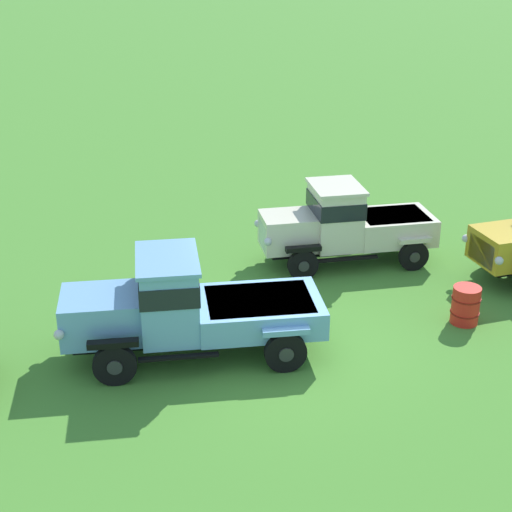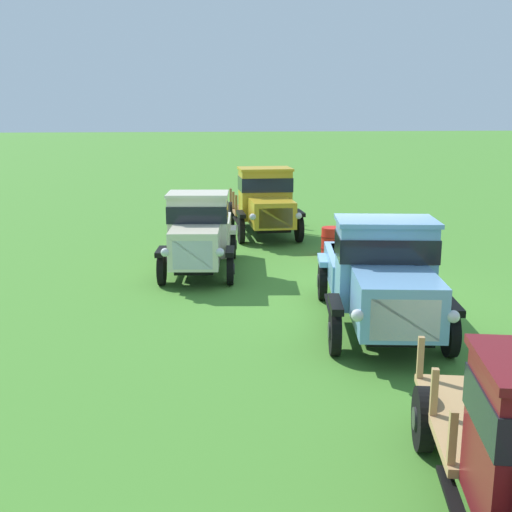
{
  "view_description": "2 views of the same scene",
  "coord_description": "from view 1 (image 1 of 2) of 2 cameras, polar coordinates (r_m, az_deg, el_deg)",
  "views": [
    {
      "loc": [
        -4.69,
        -13.47,
        8.41
      ],
      "look_at": [
        0.32,
        2.46,
        1.0
      ],
      "focal_mm": 55.0,
      "sensor_mm": 36.0,
      "label": 1
    },
    {
      "loc": [
        -13.28,
        4.17,
        4.1
      ],
      "look_at": [
        0.32,
        2.46,
        1.0
      ],
      "focal_mm": 45.0,
      "sensor_mm": 36.0,
      "label": 2
    }
  ],
  "objects": [
    {
      "name": "ground_plane",
      "position": [
        16.56,
        1.5,
        -6.6
      ],
      "size": [
        240.0,
        240.0,
        0.0
      ],
      "primitive_type": "plane",
      "color": "#47842D"
    },
    {
      "name": "vintage_truck_second_in_line",
      "position": [
        15.88,
        -5.22,
        -3.66
      ],
      "size": [
        5.51,
        2.82,
        2.19
      ],
      "color": "black",
      "rests_on": "ground"
    },
    {
      "name": "vintage_truck_midrow_center",
      "position": [
        20.13,
        6.46,
        2.36
      ],
      "size": [
        4.65,
        2.26,
        2.11
      ],
      "color": "black",
      "rests_on": "ground"
    },
    {
      "name": "oil_drum_beside_row",
      "position": [
        17.88,
        15.0,
        -3.46
      ],
      "size": [
        0.64,
        0.64,
        0.86
      ],
      "color": "red",
      "rests_on": "ground"
    }
  ]
}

